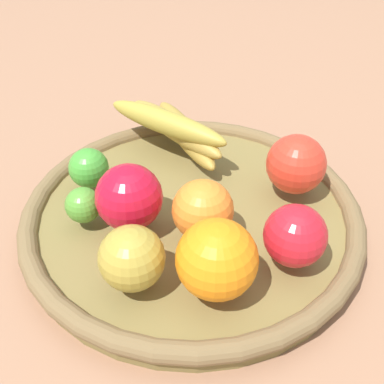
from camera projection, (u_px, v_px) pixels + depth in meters
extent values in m
plane|color=#9A6C4F|center=(192.00, 228.00, 0.61)|extent=(2.40, 2.40, 0.00)
cylinder|color=olive|center=(192.00, 220.00, 0.60)|extent=(0.40, 0.40, 0.03)
torus|color=brown|center=(192.00, 212.00, 0.59)|extent=(0.41, 0.41, 0.02)
sphere|color=orange|center=(217.00, 259.00, 0.46)|extent=(0.09, 0.09, 0.08)
sphere|color=#509730|center=(83.00, 205.00, 0.55)|extent=(0.06, 0.06, 0.04)
ellipsoid|color=#AC8A36|center=(185.00, 133.00, 0.68)|extent=(0.19, 0.10, 0.03)
ellipsoid|color=#B0913B|center=(175.00, 128.00, 0.67)|extent=(0.17, 0.14, 0.03)
ellipsoid|color=#AB9737|center=(167.00, 123.00, 0.65)|extent=(0.14, 0.17, 0.03)
sphere|color=red|center=(296.00, 164.00, 0.59)|extent=(0.10, 0.10, 0.07)
sphere|color=red|center=(295.00, 236.00, 0.50)|extent=(0.09, 0.09, 0.07)
sphere|color=#A99135|center=(132.00, 258.00, 0.47)|extent=(0.09, 0.09, 0.07)
sphere|color=orange|center=(203.00, 210.00, 0.53)|extent=(0.08, 0.08, 0.07)
sphere|color=green|center=(89.00, 168.00, 0.60)|extent=(0.07, 0.07, 0.05)
sphere|color=red|center=(129.00, 197.00, 0.54)|extent=(0.10, 0.10, 0.08)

